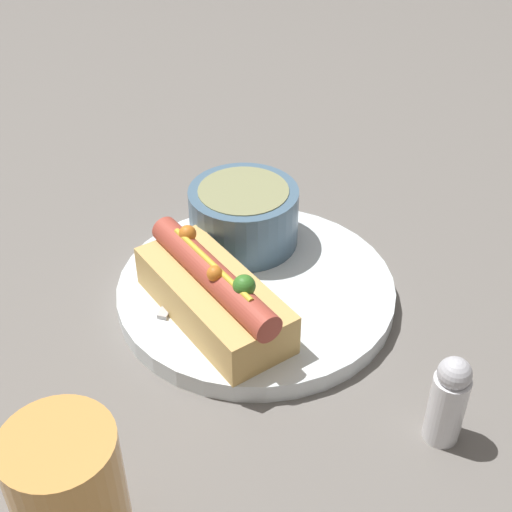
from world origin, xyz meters
name	(u,v)px	position (x,y,z in m)	size (l,w,h in m)	color
ground_plane	(256,298)	(0.00, 0.00, 0.00)	(4.00, 4.00, 0.00)	slate
dinner_plate	(256,291)	(0.00, 0.00, 0.01)	(0.24, 0.24, 0.02)	white
hot_dog	(213,293)	(-0.01, -0.05, 0.04)	(0.16, 0.12, 0.06)	#DBAD60
soup_bowl	(244,213)	(-0.04, 0.05, 0.05)	(0.10, 0.10, 0.06)	slate
spoon	(208,233)	(-0.07, 0.04, 0.02)	(0.06, 0.16, 0.01)	#B7B7BC
drinking_glass	(72,504)	(0.03, -0.26, 0.06)	(0.06, 0.06, 0.11)	#D8994C
salt_shaker	(448,400)	(0.19, -0.06, 0.04)	(0.03, 0.03, 0.08)	silver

